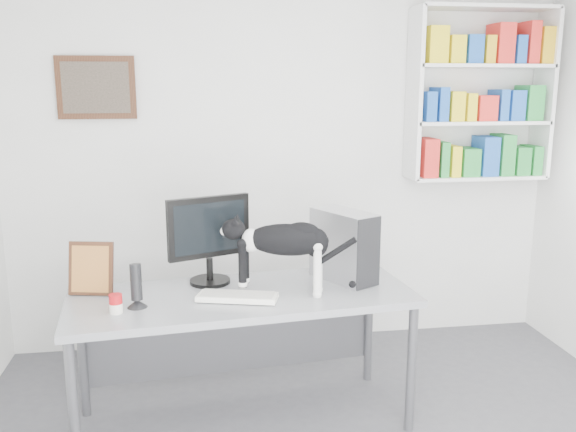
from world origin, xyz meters
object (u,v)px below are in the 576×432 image
at_px(keyboard, 238,297).
at_px(speaker, 136,285).
at_px(desk, 243,359).
at_px(cat, 284,257).
at_px(leaning_print, 91,267).
at_px(soup_can, 116,304).
at_px(monitor, 209,239).
at_px(bookshelf, 480,94).
at_px(pc_tower, 344,246).

relative_size(keyboard, speaker, 1.77).
relative_size(desk, cat, 2.82).
height_order(leaning_print, soup_can, leaning_print).
bearing_deg(soup_can, desk, 16.80).
distance_m(monitor, keyboard, 0.42).
relative_size(bookshelf, monitor, 2.37).
xyz_separation_m(pc_tower, leaning_print, (-1.43, -0.04, -0.06)).
bearing_deg(pc_tower, desk, 166.58).
height_order(monitor, soup_can, monitor).
bearing_deg(monitor, soup_can, -160.65).
xyz_separation_m(speaker, soup_can, (-0.10, -0.07, -0.07)).
height_order(bookshelf, cat, bookshelf).
bearing_deg(desk, leaning_print, 165.79).
relative_size(pc_tower, soup_can, 4.21).
relative_size(monitor, leaning_print, 1.72).
relative_size(desk, monitor, 3.60).
bearing_deg(desk, keyboard, -114.37).
height_order(desk, cat, cat).
height_order(bookshelf, monitor, bookshelf).
distance_m(soup_can, cat, 0.91).
xyz_separation_m(desk, pc_tower, (0.61, 0.16, 0.60)).
bearing_deg(monitor, desk, -72.33).
distance_m(speaker, cat, 0.80).
bearing_deg(speaker, soup_can, -151.66).
height_order(soup_can, cat, cat).
height_order(speaker, leaning_print, leaning_print).
distance_m(desk, leaning_print, 0.99).
height_order(bookshelf, soup_can, bookshelf).
distance_m(desk, pc_tower, 0.87).
bearing_deg(keyboard, leaning_print, -179.92).
xyz_separation_m(desk, monitor, (-0.17, 0.21, 0.66)).
distance_m(pc_tower, soup_can, 1.33).
bearing_deg(monitor, bookshelf, 0.91).
relative_size(keyboard, soup_can, 4.34).
xyz_separation_m(monitor, pc_tower, (0.78, -0.05, -0.05)).
xyz_separation_m(keyboard, cat, (0.26, 0.07, 0.19)).
bearing_deg(speaker, cat, 0.90).
bearing_deg(cat, bookshelf, 49.24).
xyz_separation_m(monitor, keyboard, (0.14, -0.31, -0.25)).
height_order(desk, keyboard, keyboard).
xyz_separation_m(soup_can, cat, (0.88, 0.17, 0.16)).
distance_m(monitor, leaning_print, 0.66).
height_order(bookshelf, keyboard, bookshelf).
bearing_deg(leaning_print, monitor, 20.33).
distance_m(bookshelf, desk, 2.54).
distance_m(keyboard, soup_can, 0.63).
height_order(keyboard, speaker, speaker).
height_order(pc_tower, cat, pc_tower).
relative_size(speaker, soup_can, 2.46).
bearing_deg(keyboard, pc_tower, 36.73).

